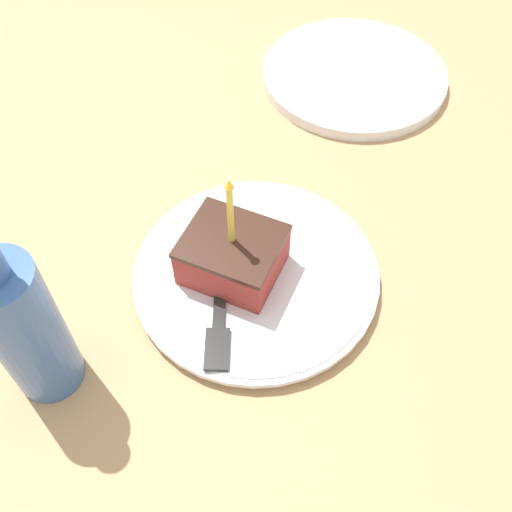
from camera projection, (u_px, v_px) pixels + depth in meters
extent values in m
cube|color=tan|center=(267.00, 300.00, 0.66)|extent=(2.40, 2.40, 0.04)
cylinder|color=silver|center=(256.00, 275.00, 0.64)|extent=(0.25, 0.25, 0.02)
cylinder|color=silver|center=(256.00, 273.00, 0.64)|extent=(0.26, 0.26, 0.01)
cube|color=#99332D|center=(234.00, 253.00, 0.62)|extent=(0.08, 0.10, 0.05)
cube|color=#381E14|center=(234.00, 238.00, 0.60)|extent=(0.08, 0.10, 0.01)
cylinder|color=#EAD84C|center=(232.00, 211.00, 0.57)|extent=(0.01, 0.01, 0.08)
cone|color=yellow|center=(231.00, 181.00, 0.53)|extent=(0.01, 0.01, 0.01)
cube|color=#262626|center=(221.00, 281.00, 0.63)|extent=(0.11, 0.06, 0.00)
cube|color=#262626|center=(217.00, 349.00, 0.58)|extent=(0.05, 0.04, 0.00)
cylinder|color=#3F66A5|center=(26.00, 331.00, 0.52)|extent=(0.06, 0.06, 0.17)
cylinder|color=silver|center=(354.00, 75.00, 0.85)|extent=(0.26, 0.26, 0.02)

